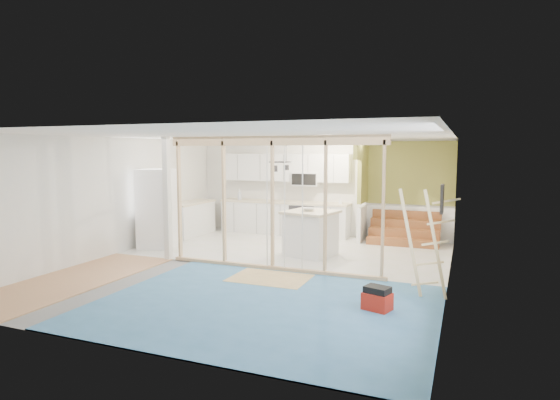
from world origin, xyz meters
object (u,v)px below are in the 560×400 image
at_px(toolbox, 377,299).
at_px(ladder, 426,244).
at_px(fridge, 158,209).
at_px(island, 311,234).

height_order(toolbox, ladder, ladder).
bearing_deg(fridge, island, -11.38).
bearing_deg(toolbox, ladder, 73.56).
bearing_deg(ladder, toolbox, -124.61).
bearing_deg(island, toolbox, -44.37).
distance_m(island, ladder, 3.39).
height_order(fridge, island, fridge).
distance_m(fridge, ladder, 6.45).
bearing_deg(island, fridge, -160.01).
bearing_deg(island, ladder, -27.64).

